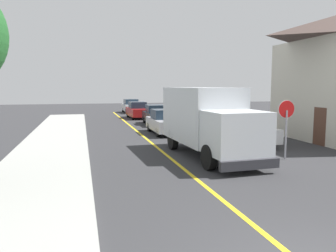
{
  "coord_description": "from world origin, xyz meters",
  "views": [
    {
      "loc": [
        -3.86,
        -4.6,
        3.27
      ],
      "look_at": [
        0.06,
        10.64,
        1.4
      ],
      "focal_mm": 35.98,
      "sensor_mm": 36.0,
      "label": 1
    }
  ],
  "objects": [
    {
      "name": "parked_car_near",
      "position": [
        1.66,
        17.8,
        0.79
      ],
      "size": [
        1.82,
        4.41,
        1.67
      ],
      "color": "#B7B7BC",
      "rests_on": "ground"
    },
    {
      "name": "centre_line_yellow",
      "position": [
        0.0,
        10.0,
        0.0
      ],
      "size": [
        0.16,
        56.0,
        0.01
      ],
      "primitive_type": "cube",
      "color": "gold",
      "rests_on": "ground"
    },
    {
      "name": "parked_car_furthest",
      "position": [
        2.06,
        36.71,
        0.79
      ],
      "size": [
        1.9,
        4.44,
        1.67
      ],
      "color": "silver",
      "rests_on": "ground"
    },
    {
      "name": "parked_car_far",
      "position": [
        1.69,
        29.38,
        0.79
      ],
      "size": [
        1.93,
        4.45,
        1.67
      ],
      "color": "maroon",
      "rests_on": "ground"
    },
    {
      "name": "box_truck",
      "position": [
        1.84,
        10.13,
        1.77
      ],
      "size": [
        2.75,
        7.29,
        3.2
      ],
      "color": "silver",
      "rests_on": "ground"
    },
    {
      "name": "sidewalk_curb",
      "position": [
        -5.4,
        4.0,
        0.07
      ],
      "size": [
        3.6,
        60.0,
        0.15
      ],
      "primitive_type": "cube",
      "color": "#9E9E99",
      "rests_on": "ground"
    },
    {
      "name": "stop_sign",
      "position": [
        4.96,
        8.51,
        1.86
      ],
      "size": [
        0.8,
        0.1,
        2.65
      ],
      "color": "gray",
      "rests_on": "ground"
    },
    {
      "name": "parked_van_across",
      "position": [
        5.2,
        12.6,
        0.79
      ],
      "size": [
        1.91,
        4.45,
        1.67
      ],
      "color": "silver",
      "rests_on": "ground"
    },
    {
      "name": "parked_car_mid",
      "position": [
        2.32,
        23.4,
        0.79
      ],
      "size": [
        1.85,
        4.42,
        1.67
      ],
      "color": "black",
      "rests_on": "ground"
    }
  ]
}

